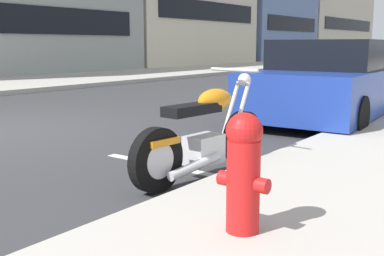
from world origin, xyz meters
TOP-DOWN VIEW (x-y plane):
  - sidewalk_far_curb at (12.00, 6.98)m, footprint 120.00×5.00m
  - parking_stall_stripe at (0.00, -3.88)m, footprint 0.12×2.20m
  - parked_motorcycle at (-0.07, -4.26)m, footprint 1.99×0.62m
  - parked_car_at_intersection at (4.34, -3.90)m, footprint 4.24×2.14m
  - car_opposite_curb at (20.87, 3.73)m, footprint 4.60×1.98m
  - fire_hydrant at (-1.39, -5.50)m, footprint 0.24×0.36m

SIDE VIEW (x-z plane):
  - parking_stall_stripe at x=0.00m, z-range 0.00..0.01m
  - sidewalk_far_curb at x=12.00m, z-range 0.00..0.14m
  - parked_motorcycle at x=-0.07m, z-range -0.13..0.97m
  - fire_hydrant at x=-1.39m, z-range 0.16..0.96m
  - car_opposite_curb at x=20.87m, z-range -0.03..1.32m
  - parked_car_at_intersection at x=4.34m, z-range -0.04..1.40m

